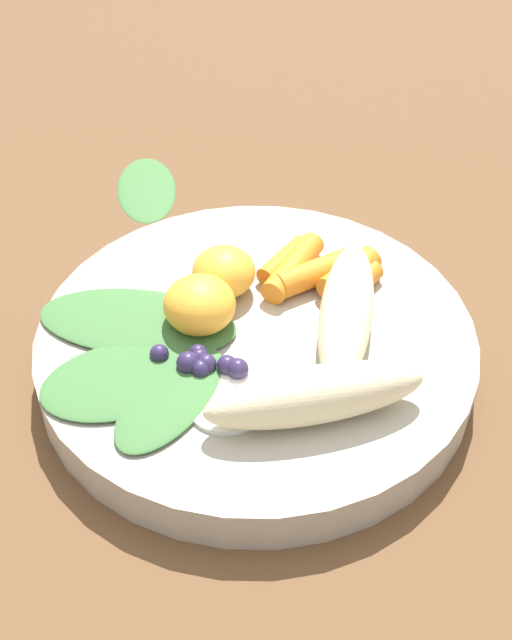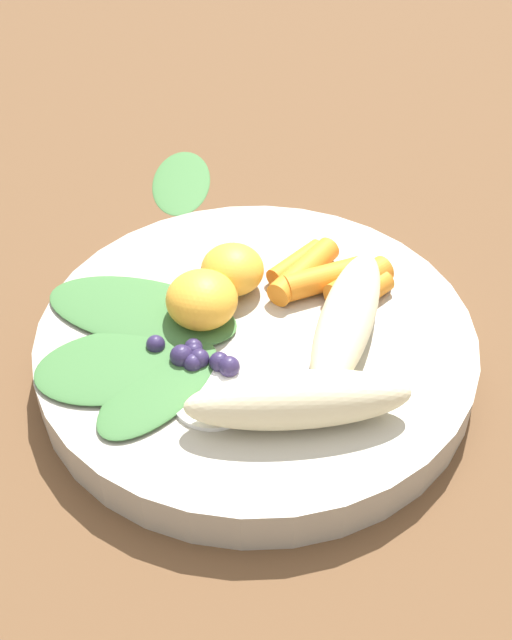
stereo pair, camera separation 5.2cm
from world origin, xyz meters
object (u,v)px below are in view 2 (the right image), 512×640
object	(u,v)px
banana_peeled_right	(298,400)
kale_leaf_stray	(181,180)
banana_peeled_left	(347,319)
bowl	(256,348)
orange_segment_near	(202,300)

from	to	relation	value
banana_peeled_right	kale_leaf_stray	size ratio (longest dim) A/B	1.29
banana_peeled_left	kale_leaf_stray	xyz separation A→B (m)	(-0.06, -0.25, -0.04)
bowl	kale_leaf_stray	distance (m)	0.23
banana_peeled_left	kale_leaf_stray	distance (m)	0.26
bowl	banana_peeled_left	xyz separation A→B (m)	(-0.04, 0.04, 0.03)
orange_segment_near	kale_leaf_stray	xyz separation A→B (m)	(-0.12, -0.17, -0.04)
banana_peeled_right	kale_leaf_stray	world-z (taller)	banana_peeled_right
banana_peeled_left	kale_leaf_stray	world-z (taller)	banana_peeled_left
bowl	kale_leaf_stray	xyz separation A→B (m)	(-0.10, -0.21, -0.01)
bowl	orange_segment_near	distance (m)	0.05
banana_peeled_right	orange_segment_near	distance (m)	0.10
bowl	orange_segment_near	world-z (taller)	orange_segment_near
bowl	banana_peeled_right	bearing A→B (deg)	66.08
banana_peeled_left	orange_segment_near	xyz separation A→B (m)	(0.06, -0.07, 0.00)
orange_segment_near	banana_peeled_right	bearing A→B (deg)	82.60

